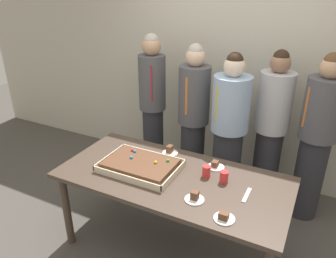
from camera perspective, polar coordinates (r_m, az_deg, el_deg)
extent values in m
plane|color=#4C4742|center=(3.27, 0.73, -19.94)|extent=(12.00, 12.00, 0.00)
cube|color=beige|center=(3.91, 11.58, 12.45)|extent=(8.00, 0.12, 3.00)
cube|color=#47382D|center=(2.78, 0.81, -8.58)|extent=(1.95, 0.92, 0.04)
cylinder|color=#47382D|center=(3.21, -17.39, -13.46)|extent=(0.07, 0.07, 0.75)
cylinder|color=#47382D|center=(3.67, -9.23, -7.24)|extent=(0.07, 0.07, 0.75)
cylinder|color=#47382D|center=(3.13, 19.48, -14.82)|extent=(0.07, 0.07, 0.75)
cube|color=beige|center=(2.87, -4.86, -6.89)|extent=(0.67, 0.47, 0.01)
cube|color=beige|center=(2.70, -7.44, -8.55)|extent=(0.67, 0.01, 0.05)
cube|color=beige|center=(3.02, -2.62, -4.40)|extent=(0.67, 0.01, 0.05)
cube|color=beige|center=(3.02, -10.22, -4.82)|extent=(0.01, 0.47, 0.05)
cube|color=beige|center=(2.72, 1.09, -8.00)|extent=(0.01, 0.47, 0.05)
cube|color=brown|center=(2.85, -4.89, -6.25)|extent=(0.60, 0.40, 0.06)
sphere|color=#2D84E0|center=(2.98, -5.88, -3.92)|extent=(0.03, 0.03, 0.03)
sphere|color=yellow|center=(2.80, -2.20, -5.87)|extent=(0.03, 0.03, 0.03)
sphere|color=red|center=(3.00, -6.25, -3.71)|extent=(0.03, 0.03, 0.03)
sphere|color=green|center=(2.82, -0.02, -5.55)|extent=(0.03, 0.03, 0.03)
sphere|color=#2D84E0|center=(2.89, -6.48, -4.99)|extent=(0.03, 0.03, 0.03)
cylinder|color=white|center=(2.50, 4.66, -12.27)|extent=(0.15, 0.15, 0.01)
cube|color=brown|center=(2.48, 4.73, -11.53)|extent=(0.06, 0.05, 0.06)
cylinder|color=white|center=(2.91, 8.40, -6.64)|extent=(0.15, 0.15, 0.01)
cube|color=brown|center=(2.90, 8.27, -6.08)|extent=(0.05, 0.06, 0.05)
cylinder|color=white|center=(3.10, 0.37, -4.24)|extent=(0.15, 0.15, 0.01)
cube|color=brown|center=(3.09, 0.30, -3.53)|extent=(0.05, 0.06, 0.07)
cylinder|color=white|center=(2.36, 9.85, -15.27)|extent=(0.15, 0.15, 0.01)
cube|color=brown|center=(2.33, 9.77, -14.78)|extent=(0.07, 0.05, 0.05)
cylinder|color=red|center=(2.75, 6.76, -7.40)|extent=(0.07, 0.07, 0.10)
cylinder|color=red|center=(2.70, 9.83, -8.30)|extent=(0.07, 0.07, 0.10)
cube|color=silver|center=(2.61, 13.69, -11.23)|extent=(0.03, 0.20, 0.01)
cylinder|color=#28282D|center=(3.82, 4.26, -4.68)|extent=(0.27, 0.27, 0.86)
cylinder|color=#4C4C51|center=(3.51, 4.64, 5.99)|extent=(0.34, 0.34, 0.63)
cube|color=orange|center=(3.37, 3.41, 5.75)|extent=(0.04, 0.02, 0.41)
sphere|color=beige|center=(3.41, 4.87, 12.54)|extent=(0.21, 0.21, 0.21)
sphere|color=#B2A899|center=(3.39, 4.91, 13.48)|extent=(0.16, 0.16, 0.16)
cylinder|color=#28282D|center=(4.05, -2.58, -2.40)|extent=(0.25, 0.25, 0.91)
cylinder|color=#4C4C51|center=(3.76, -2.80, 8.14)|extent=(0.31, 0.31, 0.63)
cube|color=maroon|center=(3.61, -3.04, 7.96)|extent=(0.04, 0.02, 0.41)
sphere|color=tan|center=(3.67, -2.94, 14.34)|extent=(0.21, 0.21, 0.21)
sphere|color=#B2A899|center=(3.66, -2.96, 15.24)|extent=(0.17, 0.17, 0.17)
cylinder|color=#28282D|center=(3.77, 16.78, -6.14)|extent=(0.28, 0.28, 0.86)
cylinder|color=#B2B2B7|center=(3.46, 18.26, 4.48)|extent=(0.35, 0.35, 0.62)
sphere|color=#8C664C|center=(3.35, 19.16, 10.88)|extent=(0.20, 0.20, 0.20)
sphere|color=black|center=(3.34, 19.29, 11.79)|extent=(0.16, 0.16, 0.16)
cylinder|color=#28282D|center=(3.59, 10.11, -6.71)|extent=(0.30, 0.30, 0.90)
cylinder|color=#93ADCC|center=(3.27, 11.05, 4.34)|extent=(0.38, 0.38, 0.56)
cube|color=gold|center=(3.14, 8.72, 4.23)|extent=(0.04, 0.02, 0.36)
sphere|color=beige|center=(3.16, 11.60, 10.72)|extent=(0.21, 0.21, 0.21)
sphere|color=black|center=(3.15, 11.69, 11.71)|extent=(0.16, 0.16, 0.16)
cylinder|color=#28282D|center=(3.67, 23.45, -7.77)|extent=(0.29, 0.29, 0.90)
cylinder|color=#4C4C51|center=(3.36, 25.58, 3.16)|extent=(0.36, 0.36, 0.60)
cube|color=orange|center=(3.25, 23.28, 3.47)|extent=(0.04, 0.02, 0.38)
sphere|color=tan|center=(3.25, 26.84, 9.60)|extent=(0.21, 0.21, 0.21)
sphere|color=brown|center=(3.24, 27.03, 10.56)|extent=(0.16, 0.16, 0.16)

